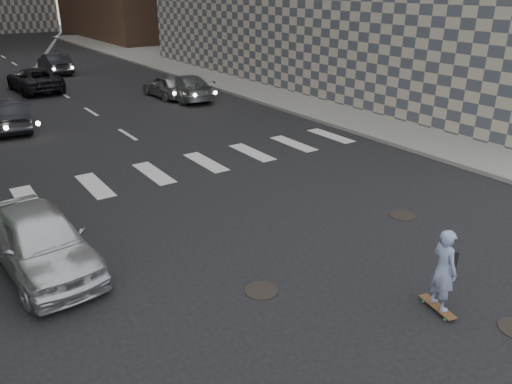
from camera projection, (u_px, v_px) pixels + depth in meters
ground at (372, 287)px, 10.48m from camera, size 160.00×160.00×0.00m
sidewalk_right at (303, 79)px, 33.25m from camera, size 13.00×80.00×0.15m
manhole_b at (261, 290)px, 10.35m from camera, size 0.70×0.70×0.02m
manhole_c at (403, 215)px, 13.72m from camera, size 0.70×0.70×0.02m
skateboarder at (444, 270)px, 9.39m from camera, size 0.52×0.91×1.75m
silver_sedan at (40, 240)px, 10.88m from camera, size 2.06×4.35×1.44m
traffic_car_a at (12, 115)px, 21.70m from camera, size 1.92×4.15×1.32m
traffic_car_b at (186, 87)px, 27.52m from camera, size 2.31×4.74×1.33m
traffic_car_c at (34, 80)px, 29.47m from camera, size 2.55×5.10×1.39m
traffic_car_d at (167, 86)px, 27.97m from camera, size 1.75×3.90×1.30m
traffic_car_e at (55, 63)px, 35.42m from camera, size 1.53×4.34×1.43m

